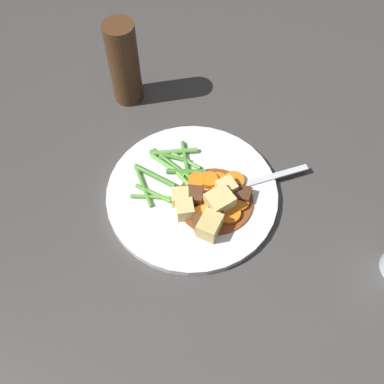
{
  "coord_description": "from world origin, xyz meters",
  "views": [
    {
      "loc": [
        0.16,
        -0.34,
        0.61
      ],
      "look_at": [
        0.0,
        0.0,
        0.01
      ],
      "focal_mm": 42.52,
      "sensor_mm": 36.0,
      "label": 1
    }
  ],
  "objects": [
    {
      "name": "carrot_slice_6",
      "position": [
        0.02,
        0.03,
        0.02
      ],
      "size": [
        0.04,
        0.04,
        0.01
      ],
      "primitive_type": "cylinder",
      "rotation": [
        0.0,
        0.0,
        5.14
      ],
      "color": "orange",
      "rests_on": "dinner_plate"
    },
    {
      "name": "green_bean_2",
      "position": [
        -0.06,
        0.06,
        0.02
      ],
      "size": [
        0.07,
        0.05,
        0.01
      ],
      "primitive_type": "cylinder",
      "rotation": [
        0.0,
        1.57,
        6.82
      ],
      "color": "#66AD42",
      "rests_on": "dinner_plate"
    },
    {
      "name": "carrot_slice_1",
      "position": [
        0.03,
        -0.03,
        0.02
      ],
      "size": [
        0.03,
        0.03,
        0.01
      ],
      "primitive_type": "cylinder",
      "rotation": [
        0.0,
        0.0,
        3.17
      ],
      "color": "orange",
      "rests_on": "dinner_plate"
    },
    {
      "name": "green_bean_10",
      "position": [
        -0.05,
        0.03,
        0.02
      ],
      "size": [
        0.08,
        0.03,
        0.01
      ],
      "primitive_type": "cylinder",
      "rotation": [
        0.0,
        1.57,
        5.97
      ],
      "color": "#4C8E33",
      "rests_on": "dinner_plate"
    },
    {
      "name": "carrot_slice_7",
      "position": [
        0.07,
        0.01,
        0.02
      ],
      "size": [
        0.04,
        0.04,
        0.01
      ],
      "primitive_type": "cylinder",
      "rotation": [
        0.0,
        0.0,
        6.22
      ],
      "color": "orange",
      "rests_on": "dinner_plate"
    },
    {
      "name": "green_bean_8",
      "position": [
        -0.02,
        0.03,
        0.02
      ],
      "size": [
        0.06,
        0.03,
        0.01
      ],
      "primitive_type": "cylinder",
      "rotation": [
        0.0,
        1.57,
        6.68
      ],
      "color": "#4C8E33",
      "rests_on": "dinner_plate"
    },
    {
      "name": "potato_chunk_0",
      "position": [
        0.05,
        -0.05,
        0.03
      ],
      "size": [
        0.03,
        0.04,
        0.03
      ],
      "primitive_type": "cube",
      "rotation": [
        0.0,
        0.0,
        4.7
      ],
      "color": "#DBBC6B",
      "rests_on": "dinner_plate"
    },
    {
      "name": "green_bean_7",
      "position": [
        -0.03,
        0.05,
        0.02
      ],
      "size": [
        0.06,
        0.01,
        0.01
      ],
      "primitive_type": "cylinder",
      "rotation": [
        0.0,
        1.57,
        6.14
      ],
      "color": "#66AD42",
      "rests_on": "dinner_plate"
    },
    {
      "name": "dinner_plate",
      "position": [
        0.0,
        0.0,
        0.01
      ],
      "size": [
        0.27,
        0.27,
        0.01
      ],
      "primitive_type": "cylinder",
      "color": "white",
      "rests_on": "ground_plane"
    },
    {
      "name": "ground_plane",
      "position": [
        0.0,
        0.0,
        0.0
      ],
      "size": [
        3.0,
        3.0,
        0.0
      ],
      "primitive_type": "plane",
      "color": "#423F3D"
    },
    {
      "name": "meat_chunk_0",
      "position": [
        0.04,
        -0.05,
        0.02
      ],
      "size": [
        0.03,
        0.03,
        0.02
      ],
      "primitive_type": "cube",
      "rotation": [
        0.0,
        0.0,
        3.79
      ],
      "color": "#56331E",
      "rests_on": "dinner_plate"
    },
    {
      "name": "carrot_slice_4",
      "position": [
        -0.0,
        0.02,
        0.02
      ],
      "size": [
        0.04,
        0.04,
        0.01
      ],
      "primitive_type": "cylinder",
      "rotation": [
        0.0,
        0.0,
        5.31
      ],
      "color": "orange",
      "rests_on": "dinner_plate"
    },
    {
      "name": "potato_chunk_3",
      "position": [
        0.01,
        -0.04,
        0.03
      ],
      "size": [
        0.04,
        0.04,
        0.03
      ],
      "primitive_type": "cube",
      "rotation": [
        0.0,
        0.0,
        3.73
      ],
      "color": "#E5CC7A",
      "rests_on": "dinner_plate"
    },
    {
      "name": "carrot_slice_3",
      "position": [
        0.04,
        -0.02,
        0.02
      ],
      "size": [
        0.05,
        0.05,
        0.01
      ],
      "primitive_type": "cylinder",
      "rotation": [
        0.0,
        0.0,
        3.85
      ],
      "color": "orange",
      "rests_on": "dinner_plate"
    },
    {
      "name": "green_bean_3",
      "position": [
        -0.01,
        0.01,
        0.02
      ],
      "size": [
        0.06,
        0.04,
        0.01
      ],
      "primitive_type": "cylinder",
      "rotation": [
        0.0,
        1.57,
        5.8
      ],
      "color": "#66AD42",
      "rests_on": "dinner_plate"
    },
    {
      "name": "meat_chunk_3",
      "position": [
        0.01,
        -0.01,
        0.02
      ],
      "size": [
        0.03,
        0.03,
        0.02
      ],
      "primitive_type": "cube",
      "rotation": [
        0.0,
        0.0,
        3.45
      ],
      "color": "#56331E",
      "rests_on": "dinner_plate"
    },
    {
      "name": "green_bean_4",
      "position": [
        -0.04,
        0.05,
        0.02
      ],
      "size": [
        0.04,
        0.06,
        0.01
      ],
      "primitive_type": "cylinder",
      "rotation": [
        0.0,
        1.57,
        5.3
      ],
      "color": "#4C8E33",
      "rests_on": "dinner_plate"
    },
    {
      "name": "fork",
      "position": [
        0.08,
        0.06,
        0.01
      ],
      "size": [
        0.14,
        0.13,
        0.0
      ],
      "color": "silver",
      "rests_on": "dinner_plate"
    },
    {
      "name": "carrot_slice_5",
      "position": [
        0.05,
        0.04,
        0.02
      ],
      "size": [
        0.03,
        0.03,
        0.01
      ],
      "primitive_type": "cylinder",
      "rotation": [
        0.0,
        0.0,
        0.03
      ],
      "color": "orange",
      "rests_on": "dinner_plate"
    },
    {
      "name": "carrot_slice_0",
      "position": [
        0.03,
        0.03,
        0.02
      ],
      "size": [
        0.05,
        0.05,
        0.01
      ],
      "primitive_type": "cylinder",
      "rotation": [
        0.0,
        0.0,
        0.86
      ],
      "color": "orange",
      "rests_on": "dinner_plate"
    },
    {
      "name": "green_bean_9",
      "position": [
        -0.06,
        0.03,
        0.02
      ],
      "size": [
        0.07,
        0.02,
        0.01
      ],
      "primitive_type": "cylinder",
      "rotation": [
        0.0,
        1.57,
        6.06
      ],
      "color": "#66AD42",
      "rests_on": "dinner_plate"
    },
    {
      "name": "potato_chunk_2",
      "position": [
        0.05,
        -0.01,
        0.03
      ],
      "size": [
        0.05,
        0.05,
        0.03
      ],
      "primitive_type": "cube",
      "rotation": [
        0.0,
        0.0,
        1.01
      ],
      "color": "#E5CC7A",
      "rests_on": "dinner_plate"
    },
    {
      "name": "green_bean_11",
      "position": [
        -0.05,
        -0.04,
        0.02
      ],
      "size": [
        0.06,
        0.03,
        0.01
      ],
      "primitive_type": "cylinder",
      "rotation": [
        0.0,
        1.57,
        6.67
      ],
      "color": "#66AD42",
      "rests_on": "dinner_plate"
    },
    {
      "name": "pepper_mill",
      "position": [
        -0.19,
        0.15,
        0.08
      ],
      "size": [
        0.05,
        0.05,
        0.16
      ],
      "primitive_type": "cylinder",
      "color": "#4C2D19",
      "rests_on": "ground_plane"
    },
    {
      "name": "stew_sauce",
      "position": [
        0.04,
        -0.0,
        0.01
      ],
      "size": [
        0.12,
        0.12,
        0.0
      ],
      "primitive_type": "cylinder",
      "color": "brown",
      "rests_on": "dinner_plate"
    },
    {
      "name": "green_bean_6",
      "position": [
        -0.06,
        0.0,
        0.02
      ],
      "size": [
        0.07,
        0.02,
        0.01
      ],
      "primitive_type": "cylinder",
      "rotation": [
        0.0,
        1.57,
        6.18
      ],
      "color": "#4C8E33",
      "rests_on": "dinner_plate"
    },
    {
      "name": "green_bean_5",
      "position": [
        -0.06,
        0.05,
        0.02
      ],
      "size": [
        0.07,
        0.02,
        0.01
      ],
      "primitive_type": "cylinder",
      "rotation": [
        0.0,
        1.57,
        6.43
      ],
      "color": "#4C8E33",
      "rests_on": "dinner_plate"
    },
    {
      "name": "carrot_slice_2",
      "position": [
        0.07,
        -0.01,
        0.02
      ],
      "size": [
        0.05,
        0.05,
        0.01
      ],
      "primitive_type": "cylinder",
      "rotation": [
        0.0,
        0.0,
        2.66
      ],
      "color": "orange",
      "rests_on": "dinner_plate"
    },
    {
      "name": "green_bean_1",
      "position": [
        -0.05,
        -0.03,
        0.02
      ],
      "size": [
        0.06,
        0.01,
        0.01
      ],
      "primitive_type": "cylinder",
      "rotation": [
        0.0,
        1.57,
        6.22
      ],
      "color": "#599E38",
      "rests_on": "dinner_plate"
    },
    {
      "name": "green_bean_0",
      "position": [
        -0.07,
        -0.02,
        0.02
      ],
      "size": [
        0.06,
        0.06,
        0.01
      ],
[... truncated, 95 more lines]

